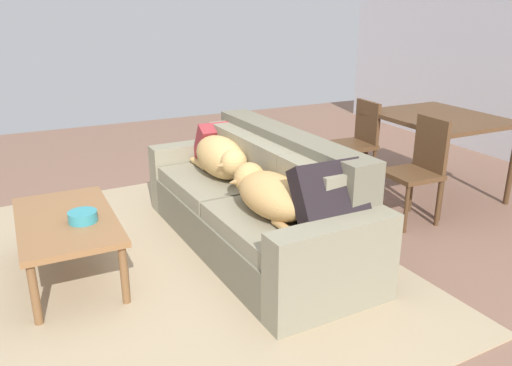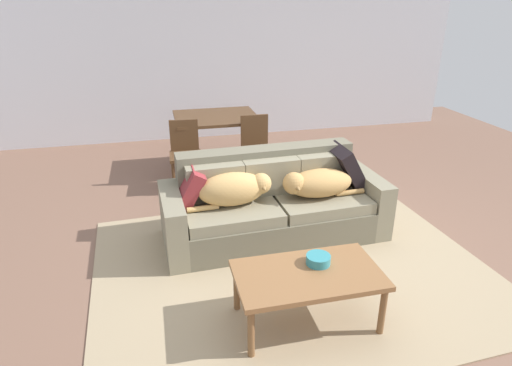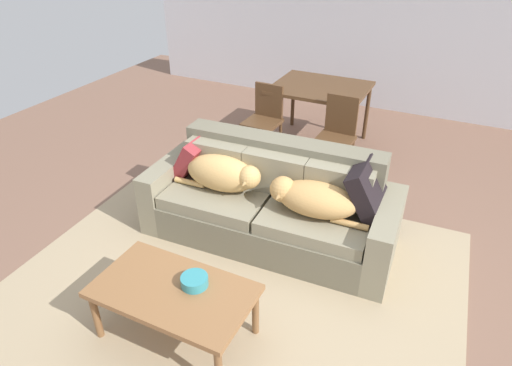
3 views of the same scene
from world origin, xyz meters
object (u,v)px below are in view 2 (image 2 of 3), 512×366
(throw_pillow_by_left_arm, at_px, (190,187))
(throw_pillow_by_right_arm, at_px, (347,167))
(couch, at_px, (273,205))
(dog_on_left_cushion, at_px, (235,189))
(dining_chair_near_left, at_px, (185,151))
(dining_chair_near_right, at_px, (256,147))
(dog_on_right_cushion, at_px, (316,183))
(coffee_table, at_px, (308,278))
(bowl_on_coffee_table, at_px, (318,260))
(dining_table, at_px, (216,121))

(throw_pillow_by_left_arm, distance_m, throw_pillow_by_right_arm, 1.65)
(throw_pillow_by_left_arm, bearing_deg, couch, -0.81)
(dog_on_left_cushion, distance_m, dining_chair_near_left, 1.63)
(dining_chair_near_right, bearing_deg, throw_pillow_by_left_arm, -123.59)
(dog_on_right_cushion, distance_m, dining_chair_near_left, 1.97)
(dining_chair_near_right, bearing_deg, dog_on_right_cushion, -79.25)
(throw_pillow_by_right_arm, bearing_deg, dog_on_left_cushion, -170.41)
(dog_on_left_cushion, bearing_deg, dining_chair_near_right, 67.16)
(coffee_table, bearing_deg, bowl_on_coffee_table, 40.41)
(dog_on_left_cushion, distance_m, bowl_on_coffee_table, 1.22)
(bowl_on_coffee_table, bearing_deg, dining_table, 94.66)
(couch, distance_m, throw_pillow_by_left_arm, 0.87)
(coffee_table, bearing_deg, couch, 85.46)
(throw_pillow_by_right_arm, distance_m, bowl_on_coffee_table, 1.59)
(throw_pillow_by_left_arm, relative_size, dining_chair_near_left, 0.43)
(dining_chair_near_left, bearing_deg, bowl_on_coffee_table, -71.99)
(coffee_table, relative_size, dining_chair_near_left, 1.24)
(dog_on_right_cushion, distance_m, dining_table, 2.26)
(couch, height_order, bowl_on_coffee_table, couch)
(dog_on_right_cushion, bearing_deg, dining_chair_near_right, 96.69)
(couch, xyz_separation_m, throw_pillow_by_right_arm, (0.82, 0.08, 0.31))
(dining_chair_near_left, bearing_deg, dining_chair_near_right, -0.29)
(couch, bearing_deg, dining_table, 94.90)
(couch, xyz_separation_m, dining_chair_near_right, (0.16, 1.42, 0.15))
(couch, xyz_separation_m, dog_on_right_cushion, (0.41, -0.13, 0.25))
(throw_pillow_by_left_arm, relative_size, throw_pillow_by_right_arm, 0.83)
(bowl_on_coffee_table, distance_m, dining_chair_near_right, 2.69)
(throw_pillow_by_left_arm, bearing_deg, bowl_on_coffee_table, -56.92)
(dog_on_right_cushion, bearing_deg, coffee_table, -115.39)
(dog_on_left_cushion, xyz_separation_m, dining_chair_near_left, (-0.34, 1.58, -0.12))
(couch, height_order, dining_table, couch)
(couch, bearing_deg, bowl_on_coffee_table, -92.37)
(couch, distance_m, bowl_on_coffee_table, 1.27)
(dining_chair_near_left, height_order, dining_chair_near_right, dining_chair_near_right)
(couch, bearing_deg, throw_pillow_by_left_arm, 176.65)
(coffee_table, relative_size, dining_chair_near_right, 1.21)
(dining_table, bearing_deg, dining_chair_near_left, -130.78)
(throw_pillow_by_right_arm, height_order, dining_chair_near_right, dining_chair_near_right)
(dog_on_left_cushion, xyz_separation_m, dog_on_right_cushion, (0.82, -0.00, -0.02))
(throw_pillow_by_right_arm, distance_m, dining_chair_near_right, 1.50)
(dog_on_right_cushion, distance_m, throw_pillow_by_left_arm, 1.25)
(dog_on_right_cushion, relative_size, dining_table, 0.75)
(dog_on_left_cushion, xyz_separation_m, bowl_on_coffee_table, (0.41, -1.14, -0.13))
(dog_on_left_cushion, distance_m, coffee_table, 1.29)
(dog_on_right_cushion, relative_size, throw_pillow_by_right_arm, 1.88)
(throw_pillow_by_left_arm, height_order, dining_chair_near_left, dining_chair_near_left)
(dog_on_left_cushion, distance_m, dog_on_right_cushion, 0.82)
(couch, bearing_deg, dog_on_right_cushion, -19.77)
(dog_on_left_cushion, relative_size, throw_pillow_by_left_arm, 2.21)
(throw_pillow_by_right_arm, relative_size, dining_chair_near_left, 0.52)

